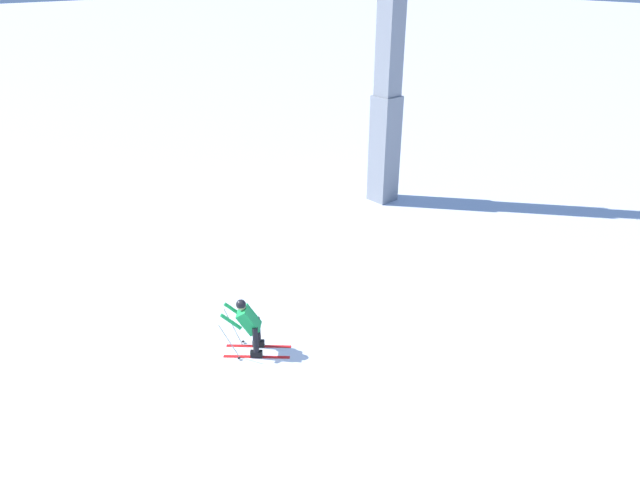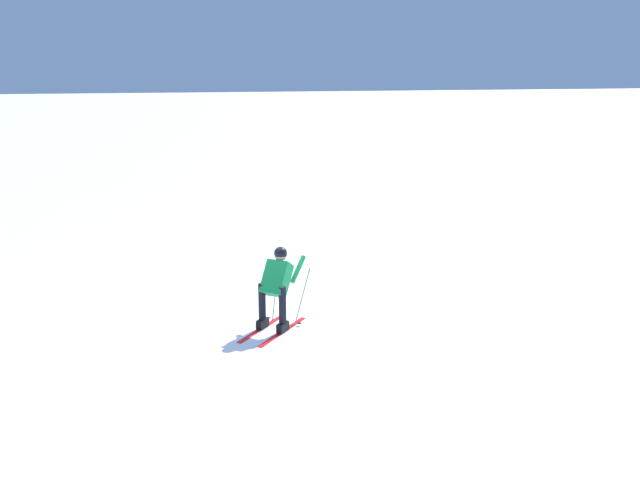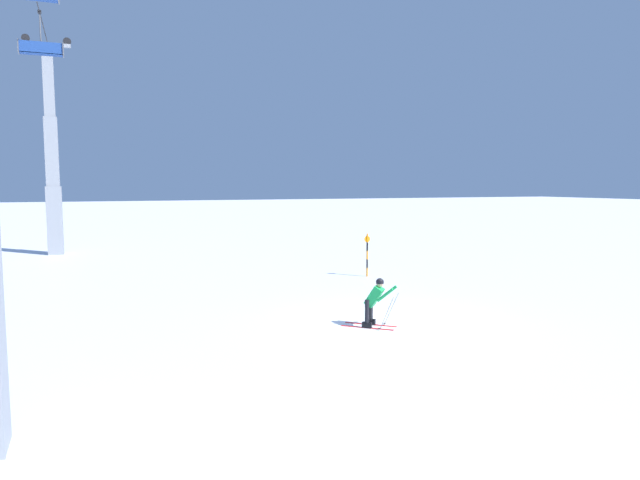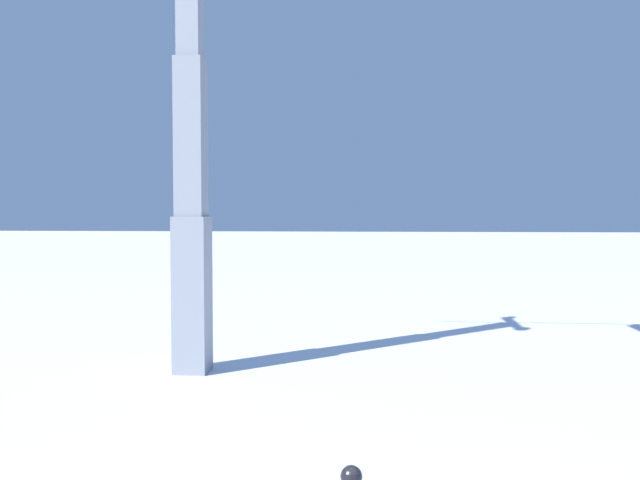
# 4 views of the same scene
# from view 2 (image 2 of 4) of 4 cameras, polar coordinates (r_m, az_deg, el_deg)

# --- Properties ---
(ground_plane) EXTENTS (260.00, 260.00, 0.00)m
(ground_plane) POSITION_cam_2_polar(r_m,az_deg,el_deg) (13.21, -5.36, -6.06)
(ground_plane) COLOR white
(skier_carving_main) EXTENTS (1.51, 1.57, 1.57)m
(skier_carving_main) POSITION_cam_2_polar(r_m,az_deg,el_deg) (12.30, -3.54, -3.49)
(skier_carving_main) COLOR red
(skier_carving_main) RESTS_ON ground_plane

